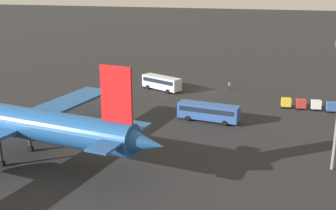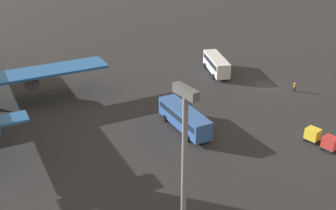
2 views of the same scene
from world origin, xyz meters
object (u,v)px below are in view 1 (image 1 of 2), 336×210
cargo_cart_blue (331,106)px  cargo_cart_white (316,105)px  shuttle_bus_far (208,111)px  worker_person (229,86)px  shuttle_bus_near (162,82)px  cargo_cart_yellow (286,102)px  airplane (5,120)px  cargo_cart_red (301,104)px

cargo_cart_blue → cargo_cart_white: same height
shuttle_bus_far → worker_person: (0.08, -25.25, -1.10)m
shuttle_bus_near → cargo_cart_yellow: 29.90m
airplane → cargo_cart_red: size_ratio=23.66×
shuttle_bus_far → worker_person: shuttle_bus_far is taller
shuttle_bus_far → cargo_cart_white: size_ratio=5.35×
cargo_cart_red → cargo_cart_yellow: (2.93, -0.00, 0.00)m
shuttle_bus_far → cargo_cart_red: bearing=-135.4°
shuttle_bus_near → shuttle_bus_far: bearing=152.3°
cargo_cart_blue → cargo_cart_yellow: (8.80, -0.32, 0.00)m
cargo_cart_red → cargo_cart_blue: bearing=176.9°
cargo_cart_yellow → shuttle_bus_far: bearing=43.7°
cargo_cart_white → cargo_cart_blue: bearing=172.7°
shuttle_bus_far → cargo_cart_red: (-16.58, -13.04, -0.78)m
shuttle_bus_near → shuttle_bus_far: size_ratio=0.89×
cargo_cart_blue → cargo_cart_white: (2.93, -0.38, 0.00)m
shuttle_bus_near → worker_person: 16.52m
shuttle_bus_near → shuttle_bus_far: 24.93m
airplane → shuttle_bus_near: bearing=-95.0°
worker_person → cargo_cart_white: size_ratio=0.79×
shuttle_bus_far → cargo_cart_red: 21.11m
cargo_cart_blue → shuttle_bus_far: bearing=29.5°
airplane → cargo_cart_red: 56.78m
cargo_cart_white → cargo_cart_yellow: (5.87, 0.06, 0.00)m
airplane → cargo_cart_white: (-44.71, -38.23, -4.60)m
airplane → cargo_cart_white: size_ratio=23.66×
shuttle_bus_far → cargo_cart_blue: (-22.45, -12.72, -0.78)m
shuttle_bus_far → cargo_cart_yellow: bearing=-129.9°
airplane → shuttle_bus_far: size_ratio=4.42×
shuttle_bus_near → cargo_cart_white: size_ratio=4.79×
airplane → worker_person: size_ratio=29.92×
shuttle_bus_near → cargo_cart_yellow: size_ratio=4.79×
shuttle_bus_near → cargo_cart_red: size_ratio=4.79×
cargo_cart_red → shuttle_bus_far: bearing=38.2°
cargo_cart_blue → cargo_cart_white: 2.96m
shuttle_bus_far → shuttle_bus_near: bearing=-45.0°
worker_person → cargo_cart_yellow: size_ratio=0.79×
cargo_cart_blue → cargo_cart_yellow: 8.81m
airplane → cargo_cart_blue: size_ratio=23.66×
airplane → cargo_cart_yellow: size_ratio=23.66×
shuttle_bus_far → airplane: bearing=51.4°
airplane → shuttle_bus_near: (-9.67, -44.64, -3.79)m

